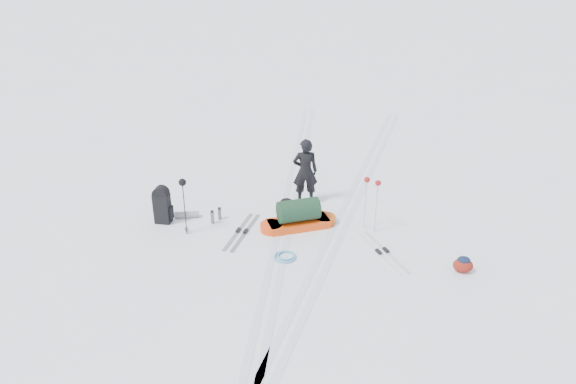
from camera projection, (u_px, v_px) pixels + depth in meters
name	position (u px, v px, depth m)	size (l,w,h in m)	color
ground	(282.00, 234.00, 12.14)	(200.00, 200.00, 0.00)	white
ski_tracks	(316.00, 218.00, 12.82)	(3.38, 17.97, 0.01)	silver
skier	(305.00, 171.00, 13.17)	(0.59, 0.39, 1.62)	black
pulk_sled	(298.00, 217.00, 12.33)	(1.77, 1.21, 0.66)	#EA430D
expedition_rucksack	(165.00, 205.00, 12.48)	(0.90, 0.56, 0.88)	black
ski_poles_black	(183.00, 189.00, 11.73)	(0.16, 0.18, 1.30)	black
ski_poles_silver	(372.00, 187.00, 11.87)	(0.36, 0.26, 1.24)	silver
touring_skis_grey	(242.00, 232.00, 12.22)	(0.44, 1.71, 0.06)	gray
touring_skis_white	(382.00, 252.00, 11.47)	(1.14, 1.62, 0.06)	silver
rope_coil	(285.00, 256.00, 11.29)	(0.47, 0.47, 0.06)	#5296C8
small_daypack	(463.00, 264.00, 10.79)	(0.48, 0.47, 0.33)	maroon
thermos_pair	(216.00, 215.00, 12.61)	(0.21, 0.31, 0.31)	slate
stuff_sack	(287.00, 202.00, 13.30)	(0.33, 0.25, 0.20)	black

